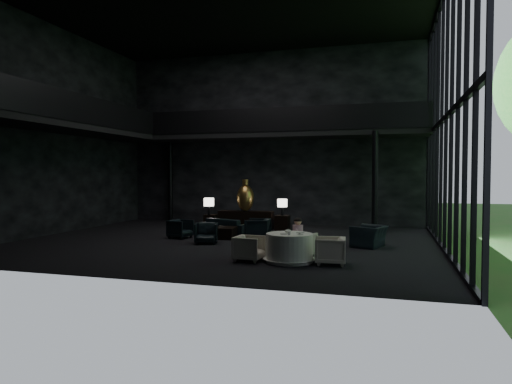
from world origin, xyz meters
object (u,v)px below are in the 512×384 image
(sofa, at_px, (227,224))
(dining_chair_east, at_px, (330,250))
(dining_table, at_px, (289,250))
(console, at_px, (246,220))
(bronze_urn, at_px, (245,198))
(lounge_armchair_south, at_px, (206,232))
(child, at_px, (298,229))
(window_armchair, at_px, (369,233))
(side_table_left, at_px, (211,221))
(dining_chair_north, at_px, (300,244))
(table_lamp_right, at_px, (282,204))
(coffee_table, at_px, (223,233))
(side_table_right, at_px, (282,223))
(dining_chair_west, at_px, (249,248))
(lounge_armchair_east, at_px, (258,227))
(table_lamp_left, at_px, (209,203))
(lounge_armchair_west, at_px, (180,228))

(sofa, distance_m, dining_chair_east, 6.78)
(dining_table, bearing_deg, console, 116.27)
(dining_table, relative_size, dining_chair_east, 1.83)
(bronze_urn, height_order, lounge_armchair_south, bronze_urn)
(child, bearing_deg, window_armchair, -130.69)
(bronze_urn, xyz_separation_m, dining_table, (3.31, -6.64, -0.99))
(side_table_left, distance_m, dining_chair_north, 7.77)
(table_lamp_right, distance_m, coffee_table, 3.41)
(coffee_table, bearing_deg, side_table_right, 62.81)
(dining_chair_east, bearing_deg, dining_chair_west, -91.68)
(side_table_right, xyz_separation_m, lounge_armchair_east, (-0.21, -2.95, 0.13))
(window_armchair, bearing_deg, child, -20.58)
(table_lamp_left, relative_size, dining_table, 0.52)
(window_armchair, relative_size, dining_chair_east, 1.34)
(side_table_left, bearing_deg, dining_chair_west, -60.75)
(side_table_left, relative_size, dining_chair_east, 0.74)
(lounge_armchair_south, bearing_deg, coffee_table, 68.13)
(bronze_urn, distance_m, table_lamp_right, 1.62)
(dining_chair_west, relative_size, child, 1.11)
(dining_chair_west, bearing_deg, table_lamp_left, 33.26)
(coffee_table, relative_size, dining_chair_west, 1.29)
(lounge_armchair_west, xyz_separation_m, dining_table, (4.71, -3.31, -0.02))
(dining_chair_east, bearing_deg, lounge_armchair_east, -146.30)
(window_armchair, bearing_deg, side_table_left, -97.86)
(dining_chair_west, bearing_deg, child, -42.10)
(coffee_table, xyz_separation_m, dining_chair_west, (2.17, -3.81, 0.15))
(side_table_left, distance_m, dining_table, 8.34)
(sofa, bearing_deg, console, -77.00)
(dining_chair_west, bearing_deg, console, 21.40)
(table_lamp_left, relative_size, child, 1.15)
(lounge_armchair_west, bearing_deg, dining_chair_west, -120.08)
(console, height_order, dining_chair_west, console)
(console, relative_size, side_table_left, 4.18)
(lounge_armchair_west, relative_size, window_armchair, 0.69)
(table_lamp_right, relative_size, dining_chair_east, 0.89)
(bronze_urn, bearing_deg, table_lamp_right, -1.43)
(child, bearing_deg, side_table_right, -72.93)
(lounge_armchair_west, height_order, dining_chair_north, dining_chair_north)
(bronze_urn, height_order, sofa, bronze_urn)
(window_armchair, bearing_deg, console, -104.39)
(lounge_armchair_east, distance_m, window_armchair, 3.86)
(console, relative_size, table_lamp_right, 3.47)
(side_table_left, bearing_deg, table_lamp_right, -2.49)
(side_table_right, bearing_deg, dining_table, -75.57)
(dining_chair_north, xyz_separation_m, dining_chair_east, (0.94, -0.81, 0.00))
(bronze_urn, height_order, lounge_armchair_east, bronze_urn)
(window_armchair, height_order, coffee_table, window_armchair)
(dining_chair_east, bearing_deg, window_armchair, 159.74)
(window_armchair, bearing_deg, side_table_right, -114.17)
(lounge_armchair_east, height_order, dining_chair_west, lounge_armchair_east)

